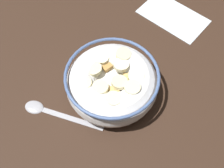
{
  "coord_description": "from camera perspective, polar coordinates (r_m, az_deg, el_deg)",
  "views": [
    {
      "loc": [
        11.07,
        -23.91,
        48.1
      ],
      "look_at": [
        0.0,
        0.0,
        3.0
      ],
      "focal_mm": 43.31,
      "sensor_mm": 36.0,
      "label": 1
    }
  ],
  "objects": [
    {
      "name": "ground_plane",
      "position": [
        0.56,
        -0.0,
        -2.08
      ],
      "size": [
        103.23,
        103.23,
        2.0
      ],
      "primitive_type": "cube",
      "color": "#332116"
    },
    {
      "name": "cereal_bowl",
      "position": [
        0.52,
        0.0,
        0.29
      ],
      "size": [
        17.81,
        17.81,
        6.88
      ],
      "color": "white",
      "rests_on": "ground_plane"
    },
    {
      "name": "spoon",
      "position": [
        0.54,
        -13.55,
        -5.48
      ],
      "size": [
        16.44,
        3.73,
        0.8
      ],
      "color": "#A5A5AD",
      "rests_on": "ground_plane"
    },
    {
      "name": "folded_napkin",
      "position": [
        0.69,
        12.75,
        13.8
      ],
      "size": [
        17.78,
        13.46,
        0.3
      ],
      "primitive_type": "cube",
      "rotation": [
        0.0,
        0.0,
        -0.28
      ],
      "color": "silver",
      "rests_on": "ground_plane"
    }
  ]
}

